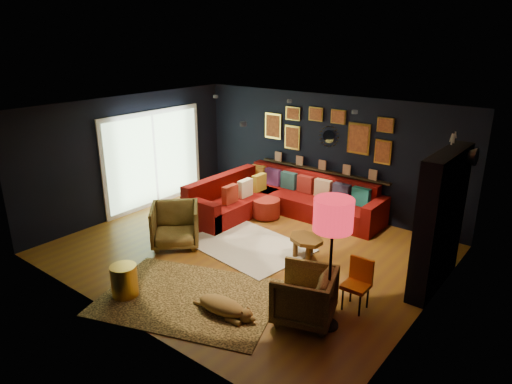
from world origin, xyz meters
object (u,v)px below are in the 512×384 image
Objects in this scene: pouf at (266,208)px; coffee_table at (306,241)px; sectional at (277,200)px; gold_stool at (124,281)px; dog at (222,303)px; armchair_left at (175,223)px; armchair_right at (304,293)px; floor_lamp at (333,220)px; orange_chair at (358,280)px.

coffee_table is at bearing -32.43° from pouf.
sectional is 5.72× the size of pouf.
pouf is 3.85m from gold_stool.
gold_stool reaches higher than coffee_table.
coffee_table is 2.24m from dog.
armchair_left is (-0.60, -2.46, 0.12)m from sectional.
coffee_table is 2.47m from armchair_left.
armchair_right is at bearing -58.54° from coffee_table.
floor_lamp reaches higher than armchair_left.
pouf is (-1.67, 1.06, -0.09)m from coffee_table.
orange_chair is at bearing -31.31° from coffee_table.
orange_chair is (3.11, -1.94, 0.22)m from pouf.
floor_lamp is at bearing -41.08° from pouf.
coffee_table is 1.89m from armchair_right.
armchair_right is (2.60, -2.98, 0.09)m from sectional.
dog is (-1.33, -0.68, -1.41)m from floor_lamp.
coffee_table is 1.70× the size of gold_stool.
orange_chair is (0.45, 0.73, 0.03)m from armchair_right.
orange_chair is at bearing 38.93° from dog.
pouf is 4.21m from floor_lamp.
sectional is 3.24× the size of dog.
pouf is 0.78× the size of orange_chair.
pouf is 0.57× the size of dog.
armchair_right is 0.86m from orange_chair.
armchair_right reaches higher than coffee_table.
armchair_right is (3.20, -0.52, -0.03)m from armchair_left.
sectional is 4.16m from gold_stool.
floor_lamp is (-0.11, -0.68, 1.14)m from orange_chair.
dog is at bearing -90.00° from coffee_table.
sectional is 3.96m from armchair_right.
floor_lamp reaches higher than orange_chair.
armchair_left is at bearing -177.64° from orange_chair.
sectional is 0.33m from pouf.
coffee_table reaches higher than dog.
sectional is 4.14× the size of armchair_right.
pouf reaches higher than dog.
pouf is at bearing -153.31° from armchair_right.
dog is at bearing -137.54° from orange_chair.
floor_lamp reaches higher than dog.
gold_stool is at bearing -164.35° from dog.
pouf is 0.72× the size of armchair_right.
floor_lamp is (2.83, 1.23, 1.33)m from gold_stool.
gold_stool is (-2.48, -1.18, -0.16)m from armchair_right.
armchair_left reaches higher than pouf.
pouf reaches higher than coffee_table.
floor_lamp reaches higher than armchair_right.
pouf is 3.77m from armchair_right.
coffee_table is at bearing -18.31° from armchair_left.
sectional is 3.79m from orange_chair.
armchair_right reaches higher than orange_chair.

